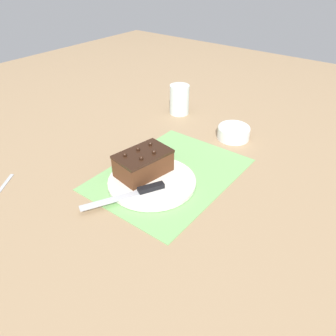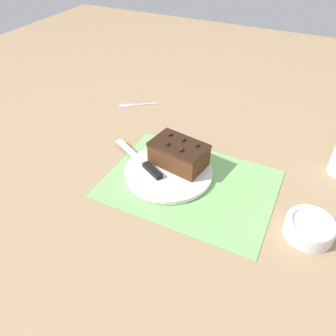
# 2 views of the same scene
# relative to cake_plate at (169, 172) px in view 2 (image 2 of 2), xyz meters

# --- Properties ---
(ground_plane) EXTENTS (3.00, 3.00, 0.00)m
(ground_plane) POSITION_rel_cake_plate_xyz_m (0.07, -0.01, -0.01)
(ground_plane) COLOR #9E7F5B
(placemat_woven) EXTENTS (0.46, 0.34, 0.00)m
(placemat_woven) POSITION_rel_cake_plate_xyz_m (0.07, -0.01, -0.01)
(placemat_woven) COLOR #7AB266
(placemat_woven) RESTS_ON ground_plane
(cake_plate) EXTENTS (0.25, 0.25, 0.01)m
(cake_plate) POSITION_rel_cake_plate_xyz_m (0.00, 0.00, 0.00)
(cake_plate) COLOR white
(cake_plate) RESTS_ON placemat_woven
(chocolate_cake) EXTENTS (0.17, 0.12, 0.08)m
(chocolate_cake) POSITION_rel_cake_plate_xyz_m (0.01, 0.04, 0.04)
(chocolate_cake) COLOR #512D19
(chocolate_cake) RESTS_ON cake_plate
(serving_knife) EXTENTS (0.22, 0.13, 0.01)m
(serving_knife) POSITION_rel_cake_plate_xyz_m (-0.07, -0.01, 0.01)
(serving_knife) COLOR black
(serving_knife) RESTS_ON cake_plate
(small_bowl) EXTENTS (0.11, 0.11, 0.05)m
(small_bowl) POSITION_rel_cake_plate_xyz_m (0.39, -0.05, 0.02)
(small_bowl) COLOR white
(small_bowl) RESTS_ON ground_plane
(dessert_fork) EXTENTS (0.13, 0.10, 0.01)m
(dessert_fork) POSITION_rel_cake_plate_xyz_m (-0.29, 0.31, -0.01)
(dessert_fork) COLOR #B7BABF
(dessert_fork) RESTS_ON ground_plane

